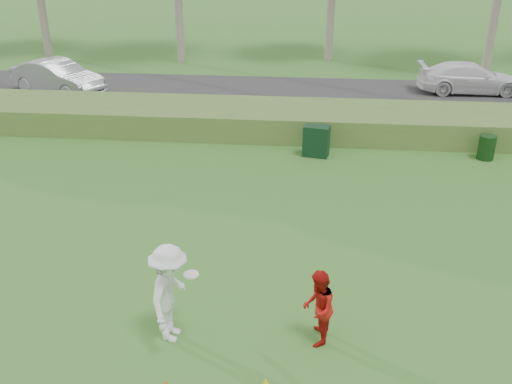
# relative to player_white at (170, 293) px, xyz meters

# --- Properties ---
(ground) EXTENTS (120.00, 120.00, 0.00)m
(ground) POSITION_rel_player_white_xyz_m (1.16, -0.42, -0.95)
(ground) COLOR #2F6A23
(ground) RESTS_ON ground
(reed_strip) EXTENTS (80.00, 3.00, 0.90)m
(reed_strip) POSITION_rel_player_white_xyz_m (1.16, 11.58, -0.50)
(reed_strip) COLOR #4C712D
(reed_strip) RESTS_ON ground
(park_road) EXTENTS (80.00, 6.00, 0.06)m
(park_road) POSITION_rel_player_white_xyz_m (1.16, 16.58, -0.92)
(park_road) COLOR #2D2D2D
(park_road) RESTS_ON ground
(player_white) EXTENTS (0.94, 1.28, 1.89)m
(player_white) POSITION_rel_player_white_xyz_m (0.00, 0.00, 0.00)
(player_white) COLOR white
(player_white) RESTS_ON ground
(player_red) EXTENTS (0.59, 0.74, 1.44)m
(player_red) POSITION_rel_player_white_xyz_m (2.60, 0.14, -0.22)
(player_red) COLOR #B0140F
(player_red) RESTS_ON ground
(cone_yellow) EXTENTS (0.19, 0.19, 0.21)m
(cone_yellow) POSITION_rel_player_white_xyz_m (1.79, -1.11, -0.84)
(cone_yellow) COLOR yellow
(cone_yellow) RESTS_ON ground
(utility_cabinet) EXTENTS (0.89, 0.65, 1.01)m
(utility_cabinet) POSITION_rel_player_white_xyz_m (2.54, 9.32, -0.44)
(utility_cabinet) COLOR black
(utility_cabinet) RESTS_ON ground
(trash_bin) EXTENTS (0.59, 0.59, 0.79)m
(trash_bin) POSITION_rel_player_white_xyz_m (7.96, 9.58, -0.55)
(trash_bin) COLOR black
(trash_bin) RESTS_ON ground
(car_mid) EXTENTS (4.64, 3.21, 1.45)m
(car_mid) POSITION_rel_player_white_xyz_m (-8.79, 15.61, -0.16)
(car_mid) COLOR silver
(car_mid) RESTS_ON park_road
(car_right) EXTENTS (4.55, 1.96, 1.30)m
(car_right) POSITION_rel_player_white_xyz_m (9.24, 17.57, -0.23)
(car_right) COLOR white
(car_right) RESTS_ON park_road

